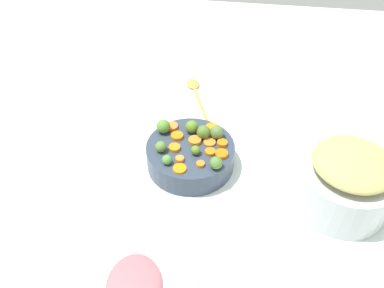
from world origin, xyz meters
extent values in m
cube|color=white|center=(0.00, 0.00, 0.01)|extent=(2.40, 2.40, 0.02)
cylinder|color=#323C4E|center=(-0.02, 0.00, 0.06)|extent=(0.27, 0.27, 0.07)
cylinder|color=#B5B9BC|center=(-0.11, -0.43, 0.09)|extent=(0.25, 0.25, 0.13)
ellipsoid|color=tan|center=(-0.11, -0.43, 0.18)|extent=(0.21, 0.21, 0.05)
cylinder|color=orange|center=(0.00, -0.09, 0.10)|extent=(0.04, 0.04, 0.01)
cylinder|color=orange|center=(-0.08, 0.02, 0.10)|extent=(0.03, 0.03, 0.01)
cylinder|color=orange|center=(-0.12, 0.02, 0.10)|extent=(0.05, 0.05, 0.01)
cylinder|color=orange|center=(-0.05, -0.09, 0.10)|extent=(0.04, 0.04, 0.01)
cylinder|color=orange|center=(0.00, -0.01, 0.10)|extent=(0.05, 0.05, 0.01)
cylinder|color=orange|center=(-0.09, -0.04, 0.10)|extent=(0.03, 0.03, 0.01)
cylinder|color=orange|center=(-0.04, -0.06, 0.10)|extent=(0.04, 0.04, 0.01)
cylinder|color=orange|center=(0.07, -0.05, 0.10)|extent=(0.05, 0.05, 0.01)
cylinder|color=orange|center=(-0.04, 0.04, 0.10)|extent=(0.04, 0.04, 0.01)
cylinder|color=orange|center=(0.01, 0.05, 0.10)|extent=(0.04, 0.04, 0.01)
cylinder|color=orange|center=(0.00, -0.05, 0.10)|extent=(0.04, 0.04, 0.01)
cylinder|color=orange|center=(0.06, 0.07, 0.10)|extent=(0.05, 0.05, 0.01)
sphere|color=#52703A|center=(0.03, -0.07, 0.12)|extent=(0.04, 0.04, 0.04)
sphere|color=#4F7733|center=(-0.10, -0.08, 0.11)|extent=(0.04, 0.04, 0.04)
sphere|color=#51852E|center=(0.03, 0.09, 0.12)|extent=(0.04, 0.04, 0.04)
sphere|color=#547532|center=(-0.05, 0.08, 0.11)|extent=(0.03, 0.03, 0.03)
sphere|color=#4D6D28|center=(0.02, -0.03, 0.12)|extent=(0.04, 0.04, 0.04)
sphere|color=#557B24|center=(0.05, 0.01, 0.11)|extent=(0.04, 0.04, 0.04)
sphere|color=#4B8938|center=(-0.10, 0.05, 0.11)|extent=(0.03, 0.03, 0.03)
sphere|color=#527B25|center=(-0.05, -0.02, 0.11)|extent=(0.03, 0.03, 0.03)
cube|color=#AF8A45|center=(0.26, 0.00, 0.02)|extent=(0.25, 0.10, 0.01)
ellipsoid|color=#AF8A45|center=(0.40, 0.05, 0.03)|extent=(0.08, 0.07, 0.01)
ellipsoid|color=#D36069|center=(-0.45, 0.07, 0.04)|extent=(0.18, 0.15, 0.02)
camera|label=1|loc=(-0.87, -0.13, 0.90)|focal=37.30mm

